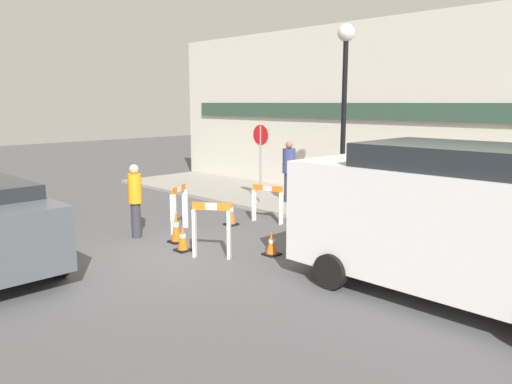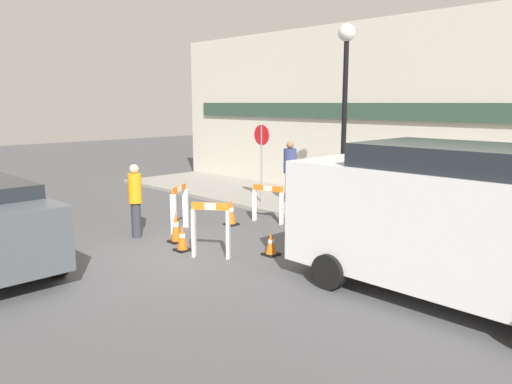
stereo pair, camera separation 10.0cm
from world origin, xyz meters
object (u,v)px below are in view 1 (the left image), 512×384
object	(u,v)px
person_pedestrian	(289,170)
stop_sign	(261,151)
person_worker	(135,198)
work_van	(457,216)
streetlamp_post	(344,95)

from	to	relation	value
person_pedestrian	stop_sign	bearing A→B (deg)	23.46
person_worker	work_van	xyz separation A→B (m)	(6.71, 1.58, 0.41)
streetlamp_post	person_worker	size ratio (longest dim) A/B	2.89
person_worker	person_pedestrian	distance (m)	5.25
stop_sign	person_pedestrian	xyz separation A→B (m)	(0.56, 0.64, -0.57)
streetlamp_post	person_worker	bearing A→B (deg)	-115.33
stop_sign	person_worker	size ratio (longest dim) A/B	1.37
stop_sign	work_van	world-z (taller)	work_van
person_pedestrian	work_van	bearing A→B (deg)	125.82
stop_sign	work_van	xyz separation A→B (m)	(7.22, -3.03, -0.33)
streetlamp_post	person_pedestrian	bearing A→B (deg)	168.73
streetlamp_post	stop_sign	size ratio (longest dim) A/B	2.11
stop_sign	person_worker	world-z (taller)	stop_sign
person_worker	work_van	world-z (taller)	work_van
person_pedestrian	work_van	size ratio (longest dim) A/B	0.35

